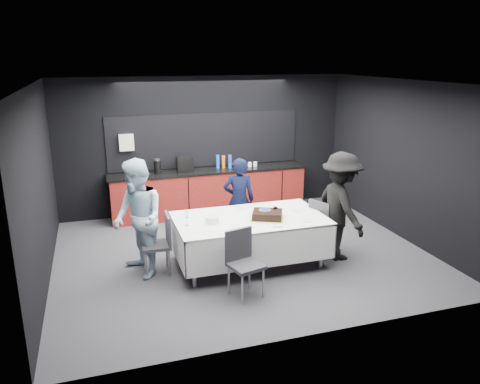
% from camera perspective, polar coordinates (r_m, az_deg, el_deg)
% --- Properties ---
extents(ground, '(6.00, 6.00, 0.00)m').
position_cam_1_polar(ground, '(7.90, 0.22, -7.52)').
color(ground, '#424247').
rests_on(ground, ground).
extents(room_shell, '(6.04, 5.04, 2.82)m').
position_cam_1_polar(room_shell, '(7.34, 0.24, 5.85)').
color(room_shell, white).
rests_on(room_shell, ground).
extents(kitchenette, '(4.10, 0.64, 2.05)m').
position_cam_1_polar(kitchenette, '(9.72, -3.85, 0.48)').
color(kitchenette, maroon).
rests_on(kitchenette, ground).
extents(party_table, '(2.32, 1.32, 0.78)m').
position_cam_1_polar(party_table, '(7.31, 1.19, -4.14)').
color(party_table, '#99999E').
rests_on(party_table, ground).
extents(cake_assembly, '(0.60, 0.56, 0.16)m').
position_cam_1_polar(cake_assembly, '(7.20, 3.36, -2.78)').
color(cake_assembly, yellow).
rests_on(cake_assembly, party_table).
extents(plate_stack, '(0.21, 0.21, 0.10)m').
position_cam_1_polar(plate_stack, '(7.03, -3.42, -3.38)').
color(plate_stack, white).
rests_on(plate_stack, party_table).
extents(loose_plate_near, '(0.18, 0.18, 0.01)m').
position_cam_1_polar(loose_plate_near, '(6.80, -0.50, -4.46)').
color(loose_plate_near, white).
rests_on(loose_plate_near, party_table).
extents(loose_plate_right_a, '(0.19, 0.19, 0.01)m').
position_cam_1_polar(loose_plate_right_a, '(7.61, 6.85, -2.26)').
color(loose_plate_right_a, white).
rests_on(loose_plate_right_a, party_table).
extents(loose_plate_right_b, '(0.18, 0.18, 0.01)m').
position_cam_1_polar(loose_plate_right_b, '(7.18, 8.14, -3.47)').
color(loose_plate_right_b, white).
rests_on(loose_plate_right_b, party_table).
extents(loose_plate_far, '(0.20, 0.20, 0.01)m').
position_cam_1_polar(loose_plate_far, '(7.65, 0.22, -2.04)').
color(loose_plate_far, white).
rests_on(loose_plate_far, party_table).
extents(fork_pile, '(0.16, 0.13, 0.02)m').
position_cam_1_polar(fork_pile, '(6.90, 4.61, -4.13)').
color(fork_pile, white).
rests_on(fork_pile, party_table).
extents(champagne_flute, '(0.06, 0.06, 0.22)m').
position_cam_1_polar(champagne_flute, '(6.91, -6.53, -2.86)').
color(champagne_flute, white).
rests_on(champagne_flute, party_table).
extents(chair_left, '(0.44, 0.44, 0.92)m').
position_cam_1_polar(chair_left, '(7.16, -9.59, -5.74)').
color(chair_left, '#303035').
rests_on(chair_left, ground).
extents(chair_right, '(0.55, 0.55, 0.92)m').
position_cam_1_polar(chair_right, '(7.86, 10.04, -3.72)').
color(chair_right, '#303035').
rests_on(chair_right, ground).
extents(chair_near, '(0.52, 0.52, 0.92)m').
position_cam_1_polar(chair_near, '(6.45, 0.34, -8.04)').
color(chair_near, '#303035').
rests_on(chair_near, ground).
extents(person_center, '(0.61, 0.46, 1.51)m').
position_cam_1_polar(person_center, '(8.19, -0.13, -1.00)').
color(person_center, black).
rests_on(person_center, ground).
extents(person_left, '(0.90, 1.02, 1.78)m').
position_cam_1_polar(person_left, '(7.02, -12.33, -3.24)').
color(person_left, silver).
rests_on(person_left, ground).
extents(person_right, '(0.70, 1.16, 1.75)m').
position_cam_1_polar(person_right, '(7.64, 12.16, -1.72)').
color(person_right, black).
rests_on(person_right, ground).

